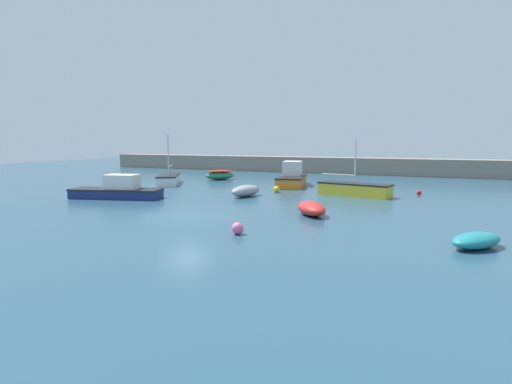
# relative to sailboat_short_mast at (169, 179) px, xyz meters

# --- Properties ---
(ground_plane) EXTENTS (120.00, 120.00, 0.20)m
(ground_plane) POSITION_rel_sailboat_short_mast_xyz_m (10.69, -12.88, -0.57)
(ground_plane) COLOR #284C60
(harbor_breakwater) EXTENTS (67.00, 3.13, 2.00)m
(harbor_breakwater) POSITION_rel_sailboat_short_mast_xyz_m (10.69, 19.55, 0.52)
(harbor_breakwater) COLOR gray
(harbor_breakwater) RESTS_ON ground_plane
(sailboat_short_mast) EXTENTS (4.27, 5.64, 4.65)m
(sailboat_short_mast) POSITION_rel_sailboat_short_mast_xyz_m (0.00, 0.00, 0.00)
(sailboat_short_mast) COLOR white
(sailboat_short_mast) RESTS_ON ground_plane
(fishing_dinghy_green) EXTENTS (2.34, 2.59, 0.59)m
(fishing_dinghy_green) POSITION_rel_sailboat_short_mast_xyz_m (24.43, -14.01, -0.18)
(fishing_dinghy_green) COLOR teal
(fishing_dinghy_green) RESTS_ON ground_plane
(open_tender_yellow) EXTENTS (1.84, 3.08, 0.83)m
(open_tender_yellow) POSITION_rel_sailboat_short_mast_xyz_m (10.35, -4.77, -0.06)
(open_tender_yellow) COLOR gray
(open_tender_yellow) RESTS_ON ground_plane
(motorboat_with_cabin) EXTENTS (6.68, 3.63, 1.68)m
(motorboat_with_cabin) POSITION_rel_sailboat_short_mast_xyz_m (2.54, -9.29, 0.10)
(motorboat_with_cabin) COLOR navy
(motorboat_with_cabin) RESTS_ON ground_plane
(rowboat_white_midwater) EXTENTS (2.67, 3.11, 0.73)m
(rowboat_white_midwater) POSITION_rel_sailboat_short_mast_xyz_m (16.84, -9.96, -0.11)
(rowboat_white_midwater) COLOR red
(rowboat_white_midwater) RESTS_ON ground_plane
(sailboat_twin_hulled) EXTENTS (5.51, 2.70, 4.06)m
(sailboat_twin_hulled) POSITION_rel_sailboat_short_mast_xyz_m (17.50, -1.11, 0.01)
(sailboat_twin_hulled) COLOR yellow
(sailboat_twin_hulled) RESTS_ON ground_plane
(cabin_cruiser_white) EXTENTS (3.38, 6.18, 2.22)m
(cabin_cruiser_white) POSITION_rel_sailboat_short_mast_xyz_m (11.07, 3.35, 0.31)
(cabin_cruiser_white) COLOR orange
(cabin_cruiser_white) RESTS_ON ground_plane
(rowboat_with_red_cover) EXTENTS (3.11, 3.13, 1.02)m
(rowboat_with_red_cover) POSITION_rel_sailboat_short_mast_xyz_m (2.25, 5.71, 0.04)
(rowboat_with_red_cover) COLOR #287A4C
(rowboat_with_red_cover) RESTS_ON ground_plane
(mooring_buoy_yellow) EXTENTS (0.50, 0.50, 0.50)m
(mooring_buoy_yellow) POSITION_rel_sailboat_short_mast_xyz_m (11.52, -1.59, -0.22)
(mooring_buoy_yellow) COLOR yellow
(mooring_buoy_yellow) RESTS_ON ground_plane
(mooring_buoy_orange) EXTENTS (0.37, 0.37, 0.37)m
(mooring_buoy_orange) POSITION_rel_sailboat_short_mast_xyz_m (15.87, 4.52, -0.29)
(mooring_buoy_orange) COLOR orange
(mooring_buoy_orange) RESTS_ON ground_plane
(mooring_buoy_red) EXTENTS (0.37, 0.37, 0.37)m
(mooring_buoy_red) POSITION_rel_sailboat_short_mast_xyz_m (21.83, 1.38, -0.29)
(mooring_buoy_red) COLOR red
(mooring_buoy_red) RESTS_ON ground_plane
(mooring_buoy_pink) EXTENTS (0.52, 0.52, 0.52)m
(mooring_buoy_pink) POSITION_rel_sailboat_short_mast_xyz_m (15.26, -15.68, -0.21)
(mooring_buoy_pink) COLOR #EA668C
(mooring_buoy_pink) RESTS_ON ground_plane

